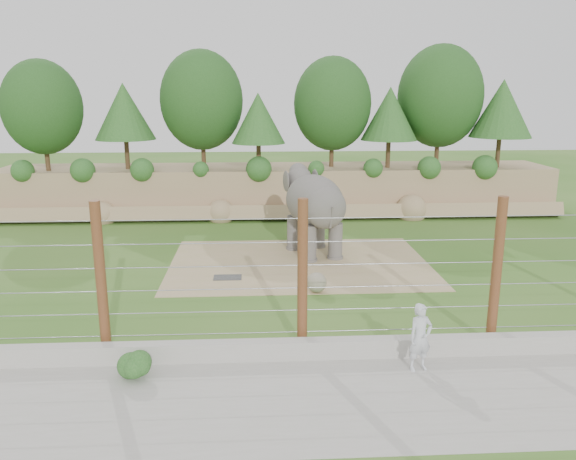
{
  "coord_description": "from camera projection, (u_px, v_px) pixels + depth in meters",
  "views": [
    {
      "loc": [
        -1.12,
        -17.89,
        6.53
      ],
      "look_at": [
        0.0,
        2.0,
        1.6
      ],
      "focal_mm": 35.0,
      "sensor_mm": 36.0,
      "label": 1
    }
  ],
  "objects": [
    {
      "name": "stone_ball",
      "position": [
        317.0,
        282.0,
        18.63
      ],
      "size": [
        0.68,
        0.68,
        0.68
      ],
      "primitive_type": "sphere",
      "color": "gray",
      "rests_on": "dirt_patch"
    },
    {
      "name": "drain_grate",
      "position": [
        228.0,
        277.0,
        20.15
      ],
      "size": [
        1.0,
        0.6,
        0.03
      ],
      "primitive_type": "cube",
      "color": "#262628",
      "rests_on": "dirt_patch"
    },
    {
      "name": "walkway_shrub",
      "position": [
        134.0,
        365.0,
        13.04
      ],
      "size": [
        0.69,
        0.69,
        0.69
      ],
      "primitive_type": "sphere",
      "color": "#1F541C",
      "rests_on": "walkway"
    },
    {
      "name": "back_embankment",
      "position": [
        288.0,
        140.0,
        30.33
      ],
      "size": [
        30.0,
        5.52,
        8.77
      ],
      "color": "#9D815E",
      "rests_on": "ground"
    },
    {
      "name": "barrier_fence",
      "position": [
        302.0,
        276.0,
        14.12
      ],
      "size": [
        20.26,
        0.26,
        4.0
      ],
      "color": "#582C13",
      "rests_on": "ground"
    },
    {
      "name": "retaining_wall",
      "position": [
        304.0,
        349.0,
        14.06
      ],
      "size": [
        26.0,
        0.35,
        0.5
      ],
      "primitive_type": "cube",
      "color": "#A4A097",
      "rests_on": "ground"
    },
    {
      "name": "dirt_patch",
      "position": [
        299.0,
        263.0,
        21.9
      ],
      "size": [
        10.0,
        7.0,
        0.02
      ],
      "primitive_type": "cube",
      "color": "tan",
      "rests_on": "ground"
    },
    {
      "name": "ground",
      "position": [
        291.0,
        290.0,
        18.96
      ],
      "size": [
        90.0,
        90.0,
        0.0
      ],
      "primitive_type": "plane",
      "color": "#33671C",
      "rests_on": "ground"
    },
    {
      "name": "walkway",
      "position": [
        311.0,
        400.0,
        12.18
      ],
      "size": [
        26.0,
        4.0,
        0.01
      ],
      "primitive_type": "cube",
      "color": "#A4A097",
      "rests_on": "ground"
    },
    {
      "name": "zookeeper",
      "position": [
        420.0,
        337.0,
        13.34
      ],
      "size": [
        0.7,
        0.55,
        1.67
      ],
      "primitive_type": "imported",
      "rotation": [
        0.0,
        0.0,
        0.28
      ],
      "color": "silver",
      "rests_on": "walkway"
    },
    {
      "name": "elephant",
      "position": [
        314.0,
        213.0,
        22.76
      ],
      "size": [
        2.9,
        4.58,
        3.44
      ],
      "primitive_type": null,
      "rotation": [
        0.0,
        0.0,
        0.27
      ],
      "color": "#57544E",
      "rests_on": "ground"
    }
  ]
}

